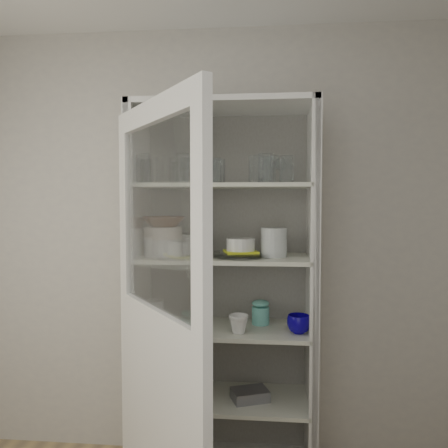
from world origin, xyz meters
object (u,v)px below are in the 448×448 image
Objects in this scene: cupboard_door at (158,361)px; mug_blue at (299,324)px; pantry_cabinet at (225,310)px; white_canister at (154,312)px; mug_teal at (261,316)px; tin_box at (250,395)px; cream_dish at (181,389)px; grey_bowl_stack at (274,242)px; measuring_cups at (163,325)px; yellow_trivet at (241,252)px; glass_platter at (241,255)px; plate_stack_back at (194,243)px; plate_stack_front at (163,247)px; cream_bowl at (163,233)px; teal_jar at (261,314)px; goblet_3 at (280,170)px; goblet_2 at (275,168)px; mug_white at (239,324)px; goblet_1 at (191,170)px; terracotta_bowl at (163,222)px; goblet_0 at (185,170)px; white_ramekin at (241,244)px.

mug_blue is at bearing 91.25° from cupboard_door.
white_canister is (-0.41, -0.04, -0.01)m from pantry_cabinet.
mug_teal reaches higher than tin_box.
pantry_cabinet reaches higher than cream_dish.
measuring_cups is (-0.61, -0.05, -0.46)m from grey_bowl_stack.
tin_box is (0.05, -0.03, -0.80)m from yellow_trivet.
mug_teal is (0.11, 0.08, -0.36)m from glass_platter.
plate_stack_back is 1.09× the size of tin_box.
grey_bowl_stack reaches higher than yellow_trivet.
plate_stack_front is 0.08m from cream_bowl.
teal_jar is 1.20× the size of measuring_cups.
grey_bowl_stack is 0.45m from mug_teal.
plate_stack_front is at bearing -178.98° from tin_box.
teal_jar is (-0.20, 0.15, 0.01)m from mug_blue.
cream_dish is at bearing -14.84° from white_canister.
cream_bowl is (-0.65, -0.13, -0.35)m from goblet_3.
cream_bowl is at bearing -168.03° from mug_blue.
goblet_2 is at bearing 32.25° from mug_teal.
teal_jar is at bearing 11.89° from plate_stack_front.
grey_bowl_stack is 1.19× the size of white_canister.
mug_white is 0.43m from tin_box.
mug_white is at bearing -128.31° from goblet_2.
white_canister is (-0.62, -0.05, 0.02)m from mug_teal.
measuring_cups is (-0.10, 0.52, 0.01)m from cupboard_door.
goblet_1 reaches higher than terracotta_bowl.
goblet_3 is 0.84m from mug_teal.
cupboard_door is 16.61× the size of teal_jar.
plate_stack_back is 0.58m from mug_teal.
cupboard_door is 10.56× the size of goblet_2.
cupboard_door reaches higher than goblet_2.
mug_blue is at bearing -7.56° from white_canister.
grey_bowl_stack is at bearing -17.90° from plate_stack_back.
white_canister reaches higher than mug_white.
goblet_2 is 0.83× the size of cream_dish.
goblet_3 reaches higher than terracotta_bowl.
white_canister is at bearing 137.78° from plate_stack_front.
cupboard_door is at bearing -93.01° from plate_stack_back.
glass_platter is (0.33, -0.13, -0.48)m from goblet_0.
terracotta_bowl is 1.21× the size of tin_box.
cream_dish is (-0.05, -0.16, -0.82)m from plate_stack_back.
goblet_0 is 1.03× the size of yellow_trivet.
yellow_trivet is 0.40m from mug_teal.
glass_platter is (-0.22, -0.09, -0.47)m from goblet_3.
goblet_2 is 0.65m from plate_stack_back.
goblet_3 is 0.77× the size of plate_stack_back.
goblet_0 is 0.40m from cream_bowl.
terracotta_bowl reaches higher than white_ramekin.
cupboard_door reaches higher than yellow_trivet.
goblet_1 reaches higher than tin_box.
grey_bowl_stack is at bearing -52.48° from mug_teal.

